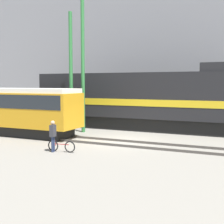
# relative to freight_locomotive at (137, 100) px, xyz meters

# --- Properties ---
(ground_plane) EXTENTS (120.00, 120.00, 0.00)m
(ground_plane) POSITION_rel_freight_locomotive_xyz_m (0.95, -5.40, -2.34)
(ground_plane) COLOR gray
(track_near) EXTENTS (60.00, 1.50, 0.14)m
(track_near) POSITION_rel_freight_locomotive_xyz_m (0.95, -6.19, -2.27)
(track_near) COLOR #47423D
(track_near) RESTS_ON ground
(track_far) EXTENTS (60.00, 1.51, 0.14)m
(track_far) POSITION_rel_freight_locomotive_xyz_m (0.95, 0.00, -2.27)
(track_far) COLOR #47423D
(track_far) RESTS_ON ground
(building_backdrop) EXTENTS (49.20, 6.00, 15.81)m
(building_backdrop) POSITION_rel_freight_locomotive_xyz_m (0.95, 8.79, 5.57)
(building_backdrop) COLOR gray
(building_backdrop) RESTS_ON ground
(freight_locomotive) EXTENTS (16.26, 3.04, 5.02)m
(freight_locomotive) POSITION_rel_freight_locomotive_xyz_m (0.00, 0.00, 0.00)
(freight_locomotive) COLOR black
(freight_locomotive) RESTS_ON ground
(streetcar) EXTENTS (9.98, 2.54, 3.28)m
(streetcar) POSITION_rel_freight_locomotive_xyz_m (-6.94, -6.19, -0.46)
(streetcar) COLOR black
(streetcar) RESTS_ON ground
(bicycle) EXTENTS (1.59, 0.44, 0.67)m
(bicycle) POSITION_rel_freight_locomotive_xyz_m (-0.75, -9.48, -2.03)
(bicycle) COLOR black
(bicycle) RESTS_ON ground
(person) EXTENTS (0.25, 0.38, 1.67)m
(person) POSITION_rel_freight_locomotive_xyz_m (-1.14, -9.67, -1.33)
(person) COLOR #232D4C
(person) RESTS_ON ground
(utility_pole_left) EXTENTS (0.27, 0.27, 8.87)m
(utility_pole_left) POSITION_rel_freight_locomotive_xyz_m (-4.11, -3.09, 2.09)
(utility_pole_left) COLOR #2D7238
(utility_pole_left) RESTS_ON ground
(utility_pole_center) EXTENTS (0.27, 0.27, 9.74)m
(utility_pole_center) POSITION_rel_freight_locomotive_xyz_m (-3.09, -3.09, 2.53)
(utility_pole_center) COLOR #2D7238
(utility_pole_center) RESTS_ON ground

